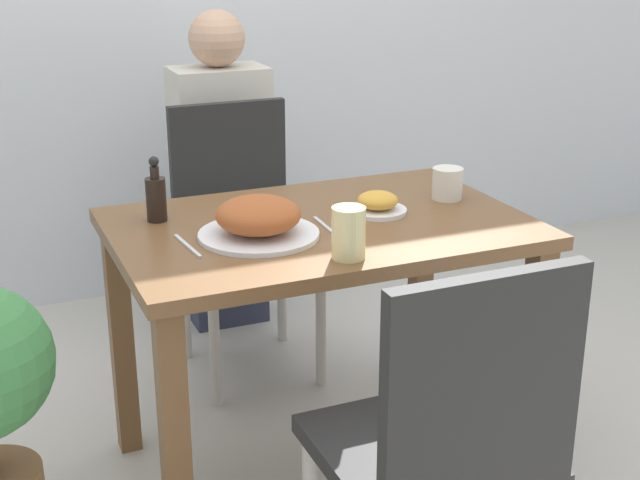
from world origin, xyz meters
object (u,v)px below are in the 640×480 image
object	(u,v)px
food_plate	(258,219)
drink_cup	(447,183)
chair_far	(241,224)
juice_glass	(349,233)
side_plate	(378,204)
chair_near	(446,441)
person_figure	(222,173)
sauce_bottle	(156,196)

from	to	relation	value
food_plate	drink_cup	distance (m)	0.60
chair_far	juice_glass	size ratio (longest dim) A/B	7.38
chair_far	side_plate	world-z (taller)	chair_far
side_plate	food_plate	bearing A→B (deg)	-170.76
chair_far	chair_near	bearing A→B (deg)	-91.95
person_figure	chair_far	bearing A→B (deg)	-98.02
chair_near	chair_far	xyz separation A→B (m)	(0.05, 1.41, 0.00)
chair_near	drink_cup	bearing A→B (deg)	-120.09
food_plate	sauce_bottle	size ratio (longest dim) A/B	1.75
juice_glass	sauce_bottle	world-z (taller)	sauce_bottle
food_plate	person_figure	bearing A→B (deg)	77.65
juice_glass	person_figure	world-z (taller)	person_figure
chair_near	food_plate	bearing A→B (deg)	-77.94
chair_far	juice_glass	distance (m)	1.00
chair_near	person_figure	size ratio (longest dim) A/B	0.76
juice_glass	person_figure	size ratio (longest dim) A/B	0.10
chair_near	sauce_bottle	xyz separation A→B (m)	(-0.34, 0.89, 0.29)
chair_near	juice_glass	distance (m)	0.54
side_plate	sauce_bottle	size ratio (longest dim) A/B	0.91
juice_glass	person_figure	xyz separation A→B (m)	(0.10, 1.33, -0.21)
chair_far	juice_glass	bearing A→B (deg)	-92.98
food_plate	sauce_bottle	bearing A→B (deg)	131.71
chair_far	drink_cup	xyz separation A→B (m)	(0.40, -0.64, 0.27)
food_plate	chair_near	bearing A→B (deg)	-77.94
chair_near	drink_cup	distance (m)	0.93
chair_near	person_figure	bearing A→B (deg)	-93.22
drink_cup	sauce_bottle	bearing A→B (deg)	170.99
chair_far	juice_glass	world-z (taller)	chair_far
chair_far	side_plate	distance (m)	0.75
chair_near	juice_glass	world-z (taller)	chair_near
side_plate	sauce_bottle	world-z (taller)	sauce_bottle
drink_cup	sauce_bottle	distance (m)	0.80
sauce_bottle	chair_far	bearing A→B (deg)	53.06
sauce_bottle	person_figure	bearing A→B (deg)	63.57
side_plate	sauce_bottle	xyz separation A→B (m)	(-0.55, 0.17, 0.04)
food_plate	sauce_bottle	world-z (taller)	sauce_bottle
food_plate	side_plate	distance (m)	0.36
juice_glass	person_figure	bearing A→B (deg)	85.60
drink_cup	food_plate	bearing A→B (deg)	-170.56
chair_near	chair_far	world-z (taller)	same
chair_far	food_plate	distance (m)	0.81
side_plate	person_figure	size ratio (longest dim) A/B	0.13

